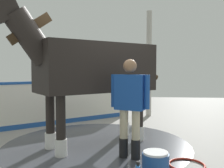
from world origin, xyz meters
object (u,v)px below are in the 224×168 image
at_px(wash_bucket, 156,163).
at_px(handler, 130,102).
at_px(bottle_shampoo, 160,156).
at_px(horse, 91,68).
at_px(hose_coil, 187,165).

bearing_deg(wash_bucket, handler, -148.56).
relative_size(handler, bottle_shampoo, 8.42).
relative_size(wash_bucket, bottle_shampoo, 1.95).
bearing_deg(horse, bottle_shampoo, 109.76).
bearing_deg(hose_coil, wash_bucket, -54.72).
relative_size(horse, bottle_shampoo, 15.31).
bearing_deg(bottle_shampoo, handler, -102.42).
bearing_deg(horse, handler, 100.41).
height_order(handler, wash_bucket, handler).
distance_m(wash_bucket, hose_coil, 0.62).
xyz_separation_m(bottle_shampoo, hose_coil, (0.15, 0.38, -0.07)).
height_order(wash_bucket, bottle_shampoo, wash_bucket).
bearing_deg(wash_bucket, horse, -138.14).
xyz_separation_m(handler, wash_bucket, (0.60, 0.37, -0.76)).
distance_m(handler, wash_bucket, 1.04).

